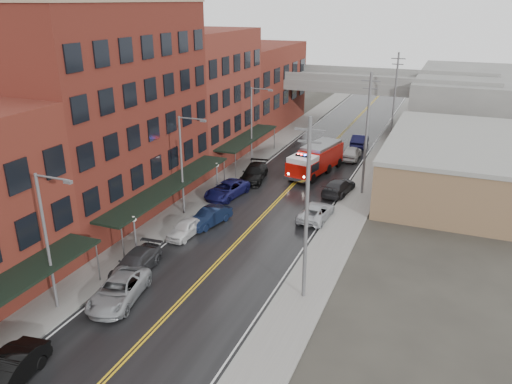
% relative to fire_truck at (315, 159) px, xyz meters
% --- Properties ---
extents(road, '(11.00, 160.00, 0.02)m').
position_rel_fire_truck_xyz_m(road, '(-1.13, -9.34, -1.70)').
color(road, black).
rests_on(road, ground).
extents(sidewalk_left, '(3.00, 160.00, 0.15)m').
position_rel_fire_truck_xyz_m(sidewalk_left, '(-8.43, -9.34, -1.64)').
color(sidewalk_left, slate).
rests_on(sidewalk_left, ground).
extents(sidewalk_right, '(3.00, 160.00, 0.15)m').
position_rel_fire_truck_xyz_m(sidewalk_right, '(6.17, -9.34, -1.64)').
color(sidewalk_right, slate).
rests_on(sidewalk_right, ground).
extents(curb_left, '(0.30, 160.00, 0.15)m').
position_rel_fire_truck_xyz_m(curb_left, '(-6.78, -9.34, -1.64)').
color(curb_left, gray).
rests_on(curb_left, ground).
extents(curb_right, '(0.30, 160.00, 0.15)m').
position_rel_fire_truck_xyz_m(curb_right, '(4.52, -9.34, -1.64)').
color(curb_right, gray).
rests_on(curb_right, ground).
extents(brick_building_b, '(9.00, 20.00, 18.00)m').
position_rel_fire_truck_xyz_m(brick_building_b, '(-14.43, -16.34, 7.29)').
color(brick_building_b, maroon).
rests_on(brick_building_b, ground).
extents(brick_building_c, '(9.00, 15.00, 15.00)m').
position_rel_fire_truck_xyz_m(brick_building_c, '(-14.43, 1.16, 5.79)').
color(brick_building_c, maroon).
rests_on(brick_building_c, ground).
extents(brick_building_far, '(9.00, 20.00, 12.00)m').
position_rel_fire_truck_xyz_m(brick_building_far, '(-14.43, 18.66, 4.29)').
color(brick_building_far, maroon).
rests_on(brick_building_far, ground).
extents(tan_building, '(14.00, 22.00, 5.00)m').
position_rel_fire_truck_xyz_m(tan_building, '(14.87, 0.66, 0.79)').
color(tan_building, brown).
rests_on(tan_building, ground).
extents(right_far_block, '(18.00, 30.00, 8.00)m').
position_rel_fire_truck_xyz_m(right_far_block, '(16.87, 30.66, 2.29)').
color(right_far_block, slate).
rests_on(right_far_block, ground).
extents(awning_1, '(2.60, 18.00, 3.09)m').
position_rel_fire_truck_xyz_m(awning_1, '(-8.62, -16.34, 1.28)').
color(awning_1, black).
rests_on(awning_1, ground).
extents(awning_2, '(2.60, 13.00, 3.09)m').
position_rel_fire_truck_xyz_m(awning_2, '(-8.62, 1.16, 1.27)').
color(awning_2, black).
rests_on(awning_2, ground).
extents(globe_lamp_1, '(0.44, 0.44, 3.12)m').
position_rel_fire_truck_xyz_m(globe_lamp_1, '(-7.53, -23.34, 0.60)').
color(globe_lamp_1, '#59595B').
rests_on(globe_lamp_1, ground).
extents(globe_lamp_2, '(0.44, 0.44, 3.12)m').
position_rel_fire_truck_xyz_m(globe_lamp_2, '(-7.53, -9.34, 0.60)').
color(globe_lamp_2, '#59595B').
rests_on(globe_lamp_2, ground).
extents(street_lamp_0, '(2.64, 0.22, 9.00)m').
position_rel_fire_truck_xyz_m(street_lamp_0, '(-7.68, -31.34, 3.47)').
color(street_lamp_0, '#59595B').
rests_on(street_lamp_0, ground).
extents(street_lamp_1, '(2.64, 0.22, 9.00)m').
position_rel_fire_truck_xyz_m(street_lamp_1, '(-7.68, -15.34, 3.47)').
color(street_lamp_1, '#59595B').
rests_on(street_lamp_1, ground).
extents(street_lamp_2, '(2.64, 0.22, 9.00)m').
position_rel_fire_truck_xyz_m(street_lamp_2, '(-7.68, 0.66, 3.47)').
color(street_lamp_2, '#59595B').
rests_on(street_lamp_2, ground).
extents(utility_pole_0, '(1.80, 0.24, 12.00)m').
position_rel_fire_truck_xyz_m(utility_pole_0, '(6.07, -24.34, 4.59)').
color(utility_pole_0, '#59595B').
rests_on(utility_pole_0, ground).
extents(utility_pole_1, '(1.80, 0.24, 12.00)m').
position_rel_fire_truck_xyz_m(utility_pole_1, '(6.07, -4.34, 4.59)').
color(utility_pole_1, '#59595B').
rests_on(utility_pole_1, ground).
extents(utility_pole_2, '(1.80, 0.24, 12.00)m').
position_rel_fire_truck_xyz_m(utility_pole_2, '(6.07, 15.66, 4.59)').
color(utility_pole_2, '#59595B').
rests_on(utility_pole_2, ground).
extents(overpass, '(40.00, 10.00, 7.50)m').
position_rel_fire_truck_xyz_m(overpass, '(-1.13, 22.66, 4.27)').
color(overpass, slate).
rests_on(overpass, ground).
extents(fire_truck, '(4.82, 9.04, 3.16)m').
position_rel_fire_truck_xyz_m(fire_truck, '(0.00, 0.00, 0.00)').
color(fire_truck, '#AC0F07').
rests_on(fire_truck, ground).
extents(parked_car_left_1, '(2.44, 5.11, 1.62)m').
position_rel_fire_truck_xyz_m(parked_car_left_1, '(-5.29, -37.57, -0.91)').
color(parked_car_left_1, black).
rests_on(parked_car_left_1, ground).
extents(parked_car_left_2, '(3.60, 5.94, 1.54)m').
position_rel_fire_truck_xyz_m(parked_car_left_2, '(-4.84, -29.14, -0.94)').
color(parked_car_left_2, gray).
rests_on(parked_car_left_2, ground).
extents(parked_car_left_3, '(2.44, 5.24, 1.48)m').
position_rel_fire_truck_xyz_m(parked_car_left_3, '(-5.92, -25.70, -0.97)').
color(parked_car_left_3, '#2A2B2D').
rests_on(parked_car_left_3, ground).
extents(parked_car_left_4, '(1.92, 4.22, 1.40)m').
position_rel_fire_truck_xyz_m(parked_car_left_4, '(-5.57, -19.20, -1.01)').
color(parked_car_left_4, silver).
rests_on(parked_car_left_4, ground).
extents(parked_car_left_5, '(2.62, 4.73, 1.48)m').
position_rel_fire_truck_xyz_m(parked_car_left_5, '(-4.73, -16.54, -0.97)').
color(parked_car_left_5, black).
rests_on(parked_car_left_5, ground).
extents(parked_car_left_6, '(3.29, 5.76, 1.52)m').
position_rel_fire_truck_xyz_m(parked_car_left_6, '(-6.13, -10.05, -0.96)').
color(parked_car_left_6, '#13144A').
rests_on(parked_car_left_6, ground).
extents(parked_car_left_7, '(3.19, 5.93, 1.63)m').
position_rel_fire_truck_xyz_m(parked_car_left_7, '(-5.48, -4.54, -0.90)').
color(parked_car_left_7, black).
rests_on(parked_car_left_7, ground).
extents(parked_car_right_0, '(2.58, 5.15, 1.40)m').
position_rel_fire_truck_xyz_m(parked_car_right_0, '(3.46, -11.97, -1.01)').
color(parked_car_right_0, '#AFB2B7').
rests_on(parked_car_right_0, ground).
extents(parked_car_right_1, '(2.81, 5.54, 1.54)m').
position_rel_fire_truck_xyz_m(parked_car_right_1, '(3.87, -5.14, -0.94)').
color(parked_car_right_1, '#262628').
rests_on(parked_car_right_1, ground).
extents(parked_car_right_2, '(2.11, 4.89, 1.64)m').
position_rel_fire_truck_xyz_m(parked_car_right_2, '(2.66, 6.86, -0.89)').
color(parked_car_right_2, '#BBBBBB').
rests_on(parked_car_right_2, ground).
extents(parked_car_right_3, '(1.92, 5.12, 1.67)m').
position_rel_fire_truck_xyz_m(parked_car_right_3, '(2.47, 12.86, -0.88)').
color(parked_car_right_3, black).
rests_on(parked_car_right_3, ground).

